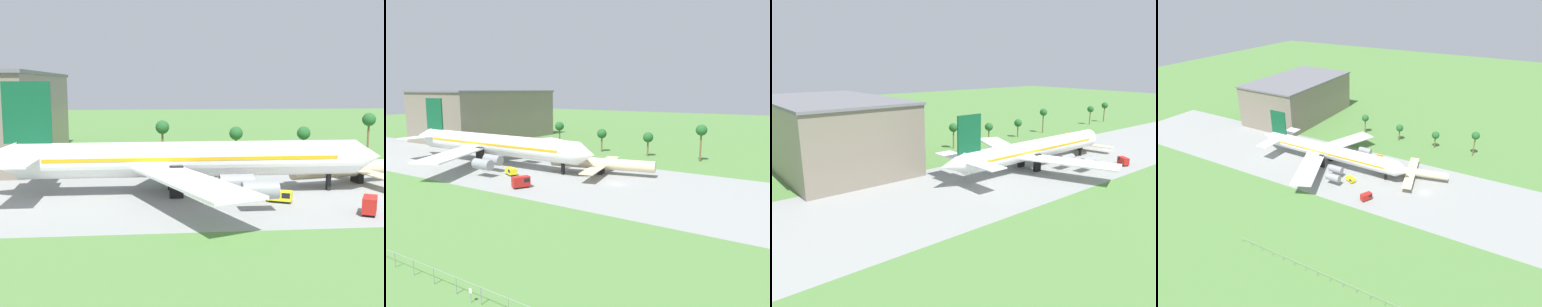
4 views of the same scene
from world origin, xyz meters
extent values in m
plane|color=#517F3D|center=(0.00, 0.00, 0.00)|extent=(600.00, 600.00, 0.00)
cube|color=gray|center=(0.00, 0.00, 0.01)|extent=(320.00, 44.00, 0.02)
cylinder|color=white|center=(-42.62, 1.65, 6.31)|extent=(61.10, 6.31, 6.31)
cone|color=white|center=(-9.54, 1.65, 6.31)|extent=(5.05, 6.18, 6.18)
cone|color=white|center=(-77.11, 1.65, 6.78)|extent=(7.89, 5.99, 5.99)
cube|color=#EFA314|center=(-42.62, 1.65, 6.78)|extent=(51.93, 6.43, 0.63)
cube|color=#0F4C2D|center=(-71.27, 1.65, 14.83)|extent=(8.20, 0.50, 10.72)
cube|color=white|center=(-71.59, 1.65, 7.26)|extent=(5.68, 25.23, 0.30)
cube|color=white|center=(-44.35, -12.77, 5.21)|extent=(18.40, 29.80, 0.44)
cube|color=white|center=(-44.35, 16.06, 5.21)|extent=(18.40, 29.80, 0.44)
cylinder|color=gray|center=(-35.89, -5.92, 3.39)|extent=(5.68, 2.84, 2.84)
cylinder|color=gray|center=(-33.34, -12.23, 3.39)|extent=(5.68, 2.84, 2.84)
cylinder|color=gray|center=(-35.89, 9.22, 3.39)|extent=(5.68, 2.84, 2.84)
cylinder|color=gray|center=(-33.34, 15.52, 3.39)|extent=(5.68, 2.84, 2.84)
cube|color=black|center=(-16.95, 1.65, 2.84)|extent=(0.70, 0.90, 5.68)
cube|color=black|center=(-45.67, -1.82, 2.84)|extent=(2.40, 1.20, 5.68)
cube|color=black|center=(-45.67, 5.12, 2.84)|extent=(2.40, 1.20, 5.68)
cylinder|color=beige|center=(-8.48, 8.03, 2.92)|extent=(29.55, 9.36, 3.07)
cube|color=orange|center=(-21.48, 5.17, 6.61)|extent=(2.75, 0.83, 4.30)
cube|color=beige|center=(-8.48, 8.03, 2.61)|extent=(9.33, 26.79, 0.24)
cube|color=black|center=(-8.48, 8.03, 1.46)|extent=(1.77, 2.96, 2.92)
cube|color=black|center=(-17.11, -15.48, 0.20)|extent=(3.26, 3.93, 0.40)
cube|color=#B21E19|center=(-17.11, -15.48, 1.58)|extent=(3.73, 4.57, 2.36)
cube|color=black|center=(-16.57, -14.49, 1.94)|extent=(2.48, 2.24, 0.90)
cube|color=black|center=(-28.53, -6.65, 0.20)|extent=(3.79, 3.04, 0.40)
cube|color=yellow|center=(-28.53, -6.65, 1.18)|extent=(4.41, 3.47, 1.57)
cube|color=black|center=(-27.55, -7.11, 1.42)|extent=(2.11, 2.43, 0.90)
cylinder|color=gray|center=(-4.00, -55.00, 1.05)|extent=(0.10, 0.10, 2.10)
cylinder|color=gray|center=(0.00, -55.00, 1.05)|extent=(0.10, 0.10, 2.10)
cylinder|color=gray|center=(4.00, -55.00, 1.05)|extent=(0.10, 0.10, 2.10)
cylinder|color=gray|center=(8.00, -55.00, 1.05)|extent=(0.10, 0.10, 2.10)
cylinder|color=gray|center=(12.00, -55.00, 1.05)|extent=(0.10, 0.10, 2.10)
cylinder|color=gray|center=(16.00, -55.00, 1.05)|extent=(0.10, 0.10, 2.10)
cylinder|color=gray|center=(0.00, -55.00, 2.06)|extent=(80.00, 0.06, 0.06)
cylinder|color=gray|center=(10.76, -55.30, 0.80)|extent=(0.08, 0.08, 1.60)
cube|color=white|center=(10.76, -55.32, 1.40)|extent=(0.44, 0.03, 0.56)
cube|color=slate|center=(-94.08, 46.82, 10.98)|extent=(36.00, 60.00, 21.96)
cube|color=slate|center=(-94.08, 46.82, 22.36)|extent=(36.72, 61.20, 0.80)
cylinder|color=brown|center=(-46.54, 41.35, 4.01)|extent=(0.56, 0.56, 8.02)
sphere|color=#235B28|center=(-46.54, 41.35, 8.62)|extent=(3.60, 3.60, 3.60)
cylinder|color=brown|center=(-27.04, 41.35, 3.12)|extent=(0.56, 0.56, 6.24)
sphere|color=#235B28|center=(-27.04, 41.35, 6.84)|extent=(3.60, 3.60, 3.60)
cylinder|color=brown|center=(-8.60, 41.35, 3.05)|extent=(0.56, 0.56, 6.10)
sphere|color=#235B28|center=(-8.60, 41.35, 6.70)|extent=(3.60, 3.60, 3.60)
cylinder|color=brown|center=(9.51, 41.35, 4.83)|extent=(0.56, 0.56, 9.66)
sphere|color=#235B28|center=(9.51, 41.35, 10.26)|extent=(3.60, 3.60, 3.60)
camera|label=1|loc=(-50.87, -83.74, 19.64)|focal=45.00mm
camera|label=2|loc=(40.92, -80.51, 22.91)|focal=35.00mm
camera|label=3|loc=(-136.85, -77.10, 34.20)|focal=35.00mm
camera|label=4|loc=(29.50, -110.70, 70.95)|focal=32.00mm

